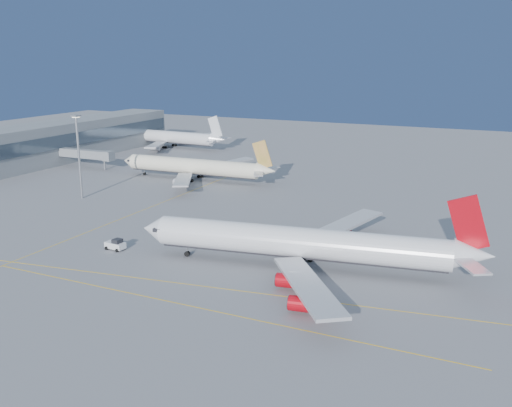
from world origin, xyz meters
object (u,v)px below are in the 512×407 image
object	(u,v)px
light_mast	(78,150)
airliner_virgin	(306,244)
airliner_third	(170,137)
airliner_etihad	(196,167)
pushback_tug	(116,245)

from	to	relation	value
light_mast	airliner_virgin	bearing A→B (deg)	-17.87
airliner_virgin	airliner_third	world-z (taller)	airliner_virgin
airliner_etihad	airliner_third	world-z (taller)	airliner_third
airliner_virgin	pushback_tug	world-z (taller)	airliner_virgin
light_mast	pushback_tug	bearing A→B (deg)	-40.20
airliner_etihad	light_mast	distance (m)	40.62
airliner_virgin	airliner_third	xyz separation A→B (m)	(-108.08, 115.34, -0.44)
airliner_etihad	light_mast	xyz separation A→B (m)	(-17.16, -35.53, 9.69)
pushback_tug	light_mast	bearing A→B (deg)	144.65
airliner_etihad	light_mast	bearing A→B (deg)	-118.58
airliner_third	pushback_tug	bearing A→B (deg)	-58.95
airliner_etihad	airliner_third	xyz separation A→B (m)	(-46.56, 54.45, 0.16)
airliner_virgin	airliner_etihad	bearing A→B (deg)	126.30
pushback_tug	light_mast	xyz separation A→B (m)	(-38.11, 32.20, 13.07)
airliner_virgin	light_mast	distance (m)	83.16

